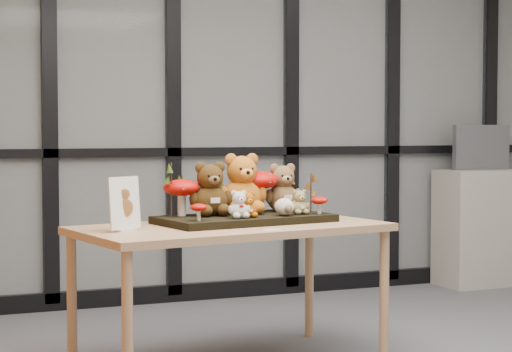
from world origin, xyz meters
name	(u,v)px	position (x,y,z in m)	size (l,w,h in m)	color
room_shell	(423,28)	(0.00, 0.00, 1.68)	(5.00, 5.00, 5.00)	beige
glass_partition	(234,100)	(0.00, 2.47, 1.42)	(4.90, 0.06, 2.78)	#2D383F
display_table	(231,238)	(-0.70, 0.67, 0.66)	(1.66, 1.02, 0.73)	tan
diorama_tray	(245,219)	(-0.60, 0.74, 0.75)	(0.89, 0.45, 0.04)	black
bear_pooh_yellow	(242,180)	(-0.58, 0.84, 0.94)	(0.27, 0.24, 0.35)	#BE6418
bear_brown_medium	(210,186)	(-0.77, 0.80, 0.92)	(0.23, 0.21, 0.31)	#3F280E
bear_tan_back	(282,185)	(-0.31, 0.91, 0.91)	(0.22, 0.20, 0.28)	brown
bear_small_yellow	(248,203)	(-0.63, 0.63, 0.84)	(0.11, 0.10, 0.14)	#AB5208
bear_white_bow	(239,203)	(-0.68, 0.61, 0.84)	(0.12, 0.11, 0.16)	white
bear_beige_small	(300,201)	(-0.31, 0.68, 0.84)	(0.11, 0.10, 0.14)	olive
plush_cream_hedgehog	(284,206)	(-0.42, 0.64, 0.82)	(0.08, 0.07, 0.10)	silver
mushroom_back_left	(182,196)	(-0.91, 0.83, 0.87)	(0.19, 0.19, 0.21)	#AB0B05
mushroom_back_right	(258,189)	(-0.46, 0.89, 0.89)	(0.22, 0.22, 0.24)	#AB0B05
mushroom_front_left	(199,211)	(-0.91, 0.57, 0.81)	(0.08, 0.08, 0.09)	#AB0B05
mushroom_front_right	(319,204)	(-0.20, 0.67, 0.82)	(0.09, 0.09, 0.10)	#AB0B05
sprig_green_far_left	(171,190)	(-0.98, 0.80, 0.90)	(0.05, 0.05, 0.28)	#1D370C
sprig_green_mid_left	(182,196)	(-0.90, 0.86, 0.87)	(0.05, 0.05, 0.21)	#1D370C
sprig_dry_far_right	(293,188)	(-0.25, 0.90, 0.89)	(0.05, 0.05, 0.24)	brown
sprig_dry_mid_right	(311,192)	(-0.19, 0.79, 0.87)	(0.05, 0.05, 0.21)	brown
sprig_green_centre	(219,196)	(-0.68, 0.90, 0.85)	(0.05, 0.05, 0.18)	#1D370C
sign_holder	(125,207)	(-1.27, 0.59, 0.84)	(0.17, 0.11, 0.26)	silver
label_card	(272,230)	(-0.60, 0.37, 0.73)	(0.09, 0.03, 0.00)	white
cabinet	(482,227)	(1.97, 2.23, 0.45)	(0.67, 0.39, 0.89)	#9B948A
monitor	(481,147)	(1.97, 2.25, 1.07)	(0.49, 0.05, 0.35)	#494C51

